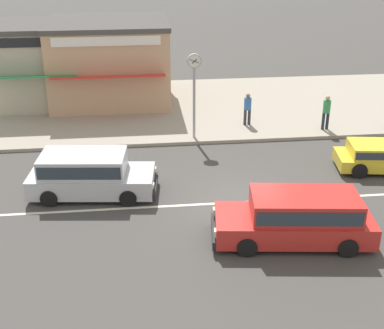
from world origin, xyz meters
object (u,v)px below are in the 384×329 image
at_px(minivan_red_1, 298,216).
at_px(shopfront_mid_block, 110,61).
at_px(hatchback_yellow_2, 381,156).
at_px(minivan_silver_3, 88,173).
at_px(street_clock, 194,77).
at_px(shopfront_corner_warung, 40,64).
at_px(pedestrian_far_end, 326,110).
at_px(pedestrian_near_clock, 248,107).

bearing_deg(minivan_red_1, shopfront_mid_block, 112.43).
xyz_separation_m(hatchback_yellow_2, minivan_silver_3, (-11.34, -0.82, 0.26)).
distance_m(hatchback_yellow_2, street_clock, 8.34).
bearing_deg(shopfront_mid_block, hatchback_yellow_2, -42.62).
height_order(minivan_red_1, shopfront_corner_warung, shopfront_corner_warung).
height_order(minivan_red_1, minivan_silver_3, same).
bearing_deg(street_clock, hatchback_yellow_2, -29.20).
relative_size(minivan_red_1, shopfront_corner_warung, 1.00).
bearing_deg(minivan_red_1, hatchback_yellow_2, 44.17).
xyz_separation_m(minivan_silver_3, street_clock, (4.35, 4.73, 2.06)).
bearing_deg(shopfront_mid_block, pedestrian_far_end, -29.70).
xyz_separation_m(pedestrian_near_clock, shopfront_mid_block, (-6.50, 4.68, 1.23)).
bearing_deg(pedestrian_near_clock, hatchback_yellow_2, -50.72).
bearing_deg(shopfront_corner_warung, street_clock, -38.90).
height_order(minivan_silver_3, street_clock, street_clock).
height_order(street_clock, shopfront_mid_block, shopfront_mid_block).
xyz_separation_m(pedestrian_near_clock, pedestrian_far_end, (3.48, -1.01, 0.06)).
xyz_separation_m(minivan_silver_3, pedestrian_far_end, (10.53, 5.06, 0.26)).
xyz_separation_m(minivan_red_1, shopfront_corner_warung, (-9.62, 14.53, 1.39)).
distance_m(pedestrian_far_end, shopfront_mid_block, 11.55).
bearing_deg(street_clock, pedestrian_far_end, 3.06).
xyz_separation_m(minivan_silver_3, shopfront_corner_warung, (-3.05, 10.70, 1.39)).
relative_size(minivan_silver_3, pedestrian_near_clock, 3.05).
bearing_deg(pedestrian_near_clock, minivan_red_1, -92.78).
height_order(minivan_silver_3, shopfront_corner_warung, shopfront_corner_warung).
relative_size(minivan_silver_3, pedestrian_far_end, 2.87).
xyz_separation_m(pedestrian_near_clock, shopfront_corner_warung, (-10.10, 4.63, 1.20)).
distance_m(minivan_red_1, minivan_silver_3, 7.60).
bearing_deg(shopfront_mid_block, pedestrian_near_clock, -35.75).
relative_size(pedestrian_near_clock, pedestrian_far_end, 0.94).
height_order(minivan_red_1, hatchback_yellow_2, minivan_red_1).
bearing_deg(hatchback_yellow_2, minivan_silver_3, -175.85).
bearing_deg(pedestrian_far_end, street_clock, -176.94).
bearing_deg(minivan_silver_3, shopfront_corner_warung, 105.92).
height_order(minivan_red_1, shopfront_mid_block, shopfront_mid_block).
height_order(shopfront_corner_warung, shopfront_mid_block, shopfront_mid_block).
relative_size(minivan_silver_3, shopfront_mid_block, 0.76).
height_order(pedestrian_near_clock, pedestrian_far_end, pedestrian_far_end).
relative_size(pedestrian_near_clock, shopfront_mid_block, 0.25).
xyz_separation_m(minivan_red_1, street_clock, (-2.22, 8.55, 2.06)).
bearing_deg(shopfront_mid_block, minivan_red_1, -67.57).
xyz_separation_m(hatchback_yellow_2, street_clock, (-7.00, 3.91, 2.32)).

